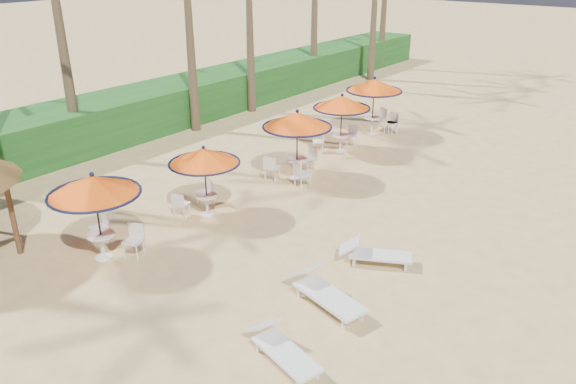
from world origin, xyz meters
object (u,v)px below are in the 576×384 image
object	(u,v)px
station_1	(203,162)
station_3	(341,107)
station_4	(376,92)
lounger_near	(281,347)
station_2	(297,129)
lounger_far	(373,253)
lounger_mid	(323,291)
station_0	(96,193)

from	to	relation	value
station_1	station_3	size ratio (longest dim) A/B	0.95
station_1	station_4	distance (m)	10.39
station_4	station_3	bearing A→B (deg)	-88.12
station_1	lounger_near	xyz separation A→B (m)	(5.97, -3.80, -1.39)
station_3	station_1	bearing A→B (deg)	-90.39
station_1	station_2	xyz separation A→B (m)	(0.46, 4.02, 0.14)
station_3	lounger_far	xyz separation A→B (m)	(5.49, -6.88, -1.49)
lounger_mid	station_3	bearing A→B (deg)	135.77
station_4	lounger_mid	world-z (taller)	station_4
station_0	station_2	distance (m)	7.53
station_1	station_4	world-z (taller)	station_4
station_0	lounger_mid	size ratio (longest dim) A/B	1.08
station_0	lounger_mid	bearing A→B (deg)	17.02
station_3	lounger_far	bearing A→B (deg)	-51.45
station_4	lounger_far	bearing A→B (deg)	-60.40
station_2	station_1	bearing A→B (deg)	-96.57
station_4	lounger_far	world-z (taller)	station_4
station_4	lounger_far	distance (m)	11.40
station_1	station_4	size ratio (longest dim) A/B	0.89
station_4	lounger_near	size ratio (longest dim) A/B	1.29
station_4	lounger_mid	size ratio (longest dim) A/B	1.12
lounger_near	lounger_mid	xyz separation A→B (m)	(-0.42, 2.09, 0.05)
station_1	station_4	bearing A→B (deg)	90.26
station_3	lounger_far	size ratio (longest dim) A/B	1.24
station_3	station_4	bearing A→B (deg)	91.88
station_0	lounger_mid	world-z (taller)	station_0
lounger_far	lounger_mid	bearing A→B (deg)	-116.77
lounger_near	lounger_far	bearing A→B (deg)	111.19
station_1	station_2	size ratio (longest dim) A/B	0.89
station_1	lounger_mid	size ratio (longest dim) A/B	0.99
station_4	lounger_mid	bearing A→B (deg)	-65.21
station_0	lounger_mid	distance (m)	6.22
station_3	station_2	bearing A→B (deg)	-83.15
station_1	lounger_far	size ratio (longest dim) A/B	1.17
station_1	station_0	bearing A→B (deg)	-93.69
station_0	lounger_far	xyz separation A→B (m)	(5.76, 4.05, -1.55)
station_1	lounger_far	distance (m)	5.74
station_3	lounger_mid	size ratio (longest dim) A/B	1.05
station_3	lounger_near	world-z (taller)	station_3
station_0	station_2	world-z (taller)	station_2
lounger_mid	lounger_near	bearing A→B (deg)	-63.70
station_3	station_4	distance (m)	2.94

